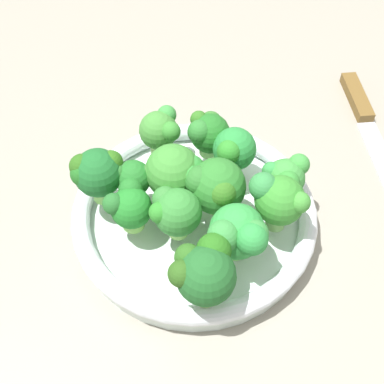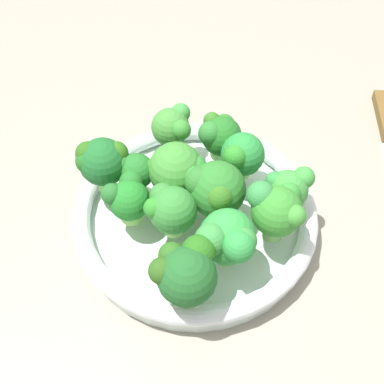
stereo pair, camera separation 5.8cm
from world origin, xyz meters
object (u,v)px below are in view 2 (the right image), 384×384
Objects in this scene: broccoli_floret_4 at (242,155)px; broccoli_floret_1 at (228,239)px; broccoli_floret_3 at (180,170)px; broccoli_floret_9 at (289,190)px; broccoli_floret_6 at (220,135)px; bowl at (192,218)px; broccoli_floret_0 at (170,209)px; broccoli_floret_5 at (135,171)px; broccoli_floret_10 at (128,198)px; broccoli_floret_11 at (186,272)px; broccoli_floret_2 at (172,127)px; broccoli_floret_8 at (102,161)px; broccoli_floret_7 at (275,210)px; broccoli_floret_12 at (215,190)px.

broccoli_floret_1 is at bearing -146.54° from broccoli_floret_4.
broccoli_floret_3 reaches higher than broccoli_floret_9.
broccoli_floret_1 is at bearing -135.31° from broccoli_floret_6.
bowl is at bearing 70.75° from broccoli_floret_1.
broccoli_floret_1 is 15.67cm from broccoli_floret_6.
bowl is 6.69cm from broccoli_floret_0.
broccoli_floret_9 is (7.33, -7.69, 5.34)cm from bowl.
broccoli_floret_5 reaches higher than broccoli_floret_10.
broccoli_floret_11 is at bearing -133.07° from broccoli_floret_3.
broccoli_floret_1 reaches higher than broccoli_floret_2.
broccoli_floret_1 is 1.14× the size of broccoli_floret_2.
broccoli_floret_6 and broccoli_floret_9 have the same top height.
broccoli_floret_2 is 7.82cm from broccoli_floret_5.
broccoli_floret_3 reaches higher than broccoli_floret_2.
bowl is 5.05× the size of broccoli_floret_5.
broccoli_floret_6 is at bearing -24.78° from broccoli_floret_8.
bowl is 4.76× the size of broccoli_floret_4.
broccoli_floret_4 is 16.14cm from broccoli_floret_8.
broccoli_floret_0 reaches higher than broccoli_floret_9.
broccoli_floret_11 is at bearing -124.36° from broccoli_floret_0.
broccoli_floret_4 is at bearing 86.42° from broccoli_floret_9.
broccoli_floret_2 is 17.04cm from broccoli_floret_7.
broccoli_floret_8 is (-8.03, 18.41, -0.03)cm from broccoli_floret_7.
broccoli_floret_4 is at bearing 61.59° from broccoli_floret_7.
broccoli_floret_1 is 1.25× the size of broccoli_floret_9.
bowl is at bearing 110.80° from broccoli_floret_7.
broccoli_floret_2 reaches higher than broccoli_floret_10.
broccoli_floret_8 is at bearing 155.22° from broccoli_floret_6.
bowl is 4.59× the size of broccoli_floret_2.
broccoli_floret_0 is at bearing 178.47° from broccoli_floret_4.
broccoli_floret_12 is at bearing -83.75° from broccoli_floret_3.
broccoli_floret_1 is at bearing 178.90° from broccoli_floret_9.
broccoli_floret_5 is at bearing -167.57° from broccoli_floret_2.
broccoli_floret_1 is 17.22cm from broccoli_floret_8.
broccoli_floret_11 is (-16.87, -10.71, 1.07)cm from broccoli_floret_6.
broccoli_floret_6 is at bearing -53.53° from broccoli_floret_2.
broccoli_floret_3 is 1.33× the size of broccoli_floret_10.
broccoli_floret_1 is 12.48cm from broccoli_floret_4.
broccoli_floret_8 reaches higher than broccoli_floret_4.
broccoli_floret_0 is 5.32cm from broccoli_floret_3.
broccoli_floret_7 reaches higher than broccoli_floret_0.
broccoli_floret_5 is (-7.63, -1.68, -0.26)cm from broccoli_floret_2.
broccoli_floret_4 is at bearing 22.15° from broccoli_floret_11.
broccoli_floret_8 is (-1.01, 9.92, 0.78)cm from broccoli_floret_0.
broccoli_floret_3 is 7.72cm from broccoli_floret_4.
broccoli_floret_11 is 1.02× the size of broccoli_floret_12.
broccoli_floret_7 is (5.89, -15.26, 0.88)cm from broccoli_floret_5.
broccoli_floret_8 reaches higher than broccoli_floret_2.
bowl is at bearing 5.11° from broccoli_floret_0.
broccoli_floret_7 is (-1.74, -16.94, 0.61)cm from broccoli_floret_2.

